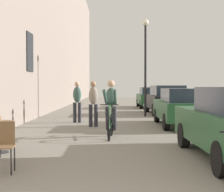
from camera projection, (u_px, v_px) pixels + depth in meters
cafe_chair_mid_toward_wall at (4, 143)px, 6.04m from camera, size 0.42×0.42×0.89m
cafe_table_far at (0, 130)px, 7.84m from camera, size 0.64×0.64×0.72m
cyclist_on_bicycle at (111, 110)px, 10.19m from camera, size 0.52×1.76×1.74m
pedestrian_near at (93, 101)px, 12.84m from camera, size 0.36×0.26×1.72m
pedestrian_mid at (77, 99)px, 14.29m from camera, size 0.35×0.26×1.72m
street_lamp at (145, 55)px, 17.26m from camera, size 0.32×0.32×4.90m
parked_car_second at (182, 107)px, 12.98m from camera, size 1.72×4.05×1.44m
parked_car_third at (166, 99)px, 18.80m from camera, size 1.98×4.46×1.56m
parked_car_fourth at (150, 97)px, 24.32m from camera, size 1.77×4.10×1.45m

